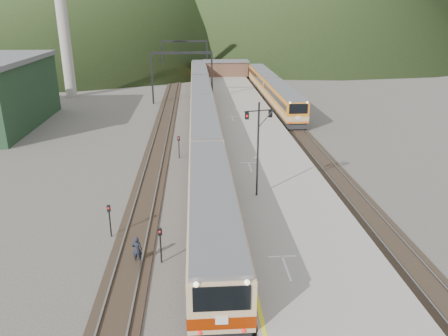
{
  "coord_description": "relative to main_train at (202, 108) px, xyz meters",
  "views": [
    {
      "loc": [
        -0.92,
        -13.98,
        14.2
      ],
      "look_at": [
        1.3,
        19.23,
        2.0
      ],
      "focal_mm": 35.0,
      "sensor_mm": 36.0,
      "label": 1
    }
  ],
  "objects": [
    {
      "name": "gantry_near",
      "position": [
        -2.85,
        13.04,
        3.54
      ],
      "size": [
        9.55,
        0.25,
        8.0
      ],
      "color": "black",
      "rests_on": "ground"
    },
    {
      "name": "worker",
      "position": [
        -4.54,
        -33.17,
        -1.21
      ],
      "size": [
        0.63,
        0.43,
        1.66
      ],
      "primitive_type": "imported",
      "rotation": [
        0.0,
        0.0,
        3.09
      ],
      "color": "black",
      "rests_on": "ground"
    },
    {
      "name": "gantry_far",
      "position": [
        -2.85,
        38.04,
        3.54
      ],
      "size": [
        9.55,
        0.25,
        8.0
      ],
      "color": "black",
      "rests_on": "ground"
    },
    {
      "name": "track_far",
      "position": [
        -5.0,
        -1.96,
        -1.98
      ],
      "size": [
        2.6,
        200.0,
        0.23
      ],
      "color": "black",
      "rests_on": "ground"
    },
    {
      "name": "track_main",
      "position": [
        0.0,
        -1.96,
        -1.98
      ],
      "size": [
        2.6,
        200.0,
        0.23
      ],
      "color": "black",
      "rests_on": "ground"
    },
    {
      "name": "track_second",
      "position": [
        11.5,
        -1.96,
        -1.98
      ],
      "size": [
        2.6,
        200.0,
        0.23
      ],
      "color": "black",
      "rests_on": "ground"
    },
    {
      "name": "short_signal_b",
      "position": [
        -2.64,
        -14.06,
        -0.58
      ],
      "size": [
        0.27,
        0.23,
        2.27
      ],
      "color": "black",
      "rests_on": "ground"
    },
    {
      "name": "second_train",
      "position": [
        11.5,
        14.02,
        -0.13
      ],
      "size": [
        2.77,
        37.73,
        3.38
      ],
      "color": "orange",
      "rests_on": "track_second"
    },
    {
      "name": "short_signal_a",
      "position": [
        -3.13,
        -33.33,
        -0.58
      ],
      "size": [
        0.26,
        0.23,
        2.27
      ],
      "color": "black",
      "rests_on": "ground"
    },
    {
      "name": "short_signal_c",
      "position": [
        -6.66,
        -29.94,
        -0.58
      ],
      "size": [
        0.23,
        0.17,
        2.27
      ],
      "color": "black",
      "rests_on": "ground"
    },
    {
      "name": "platform",
      "position": [
        5.6,
        -3.96,
        -1.55
      ],
      "size": [
        8.0,
        100.0,
        1.0
      ],
      "primitive_type": "cube",
      "color": "gray",
      "rests_on": "ground"
    },
    {
      "name": "main_train",
      "position": [
        0.0,
        0.0,
        0.0
      ],
      "size": [
        2.98,
        81.53,
        3.63
      ],
      "color": "tan",
      "rests_on": "track_main"
    },
    {
      "name": "smokestack",
      "position": [
        -22.0,
        20.04,
        12.95
      ],
      "size": [
        1.8,
        1.8,
        30.0
      ],
      "primitive_type": "cylinder",
      "color": "#9E998E",
      "rests_on": "ground"
    },
    {
      "name": "station_shed",
      "position": [
        5.6,
        36.04,
        0.52
      ],
      "size": [
        9.4,
        4.4,
        3.1
      ],
      "color": "brown",
      "rests_on": "platform"
    },
    {
      "name": "signal_mast",
      "position": [
        3.53,
        -26.08,
        3.26
      ],
      "size": [
        2.14,
        0.71,
        7.06
      ],
      "color": "black",
      "rests_on": "platform"
    }
  ]
}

